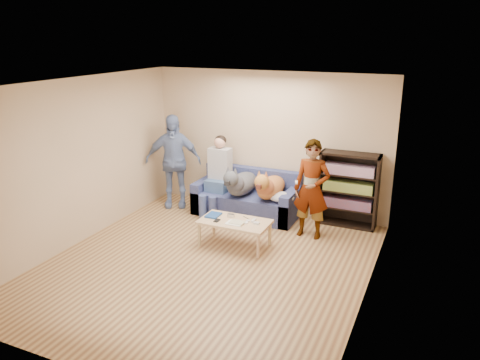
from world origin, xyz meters
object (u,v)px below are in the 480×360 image
at_px(notebook_blue, 213,215).
at_px(dog_tan, 269,187).
at_px(person_standing_right, 312,189).
at_px(person_seated, 218,172).
at_px(person_standing_left, 173,161).
at_px(sofa, 247,199).
at_px(dog_gray, 240,183).
at_px(camera_silver, 231,216).
at_px(bookshelf, 349,188).
at_px(coffee_table, 235,224).

bearing_deg(notebook_blue, dog_tan, 64.66).
height_order(person_standing_right, person_seated, person_standing_right).
bearing_deg(person_standing_left, notebook_blue, -62.91).
bearing_deg(dog_tan, sofa, 161.94).
bearing_deg(dog_gray, sofa, 74.98).
xyz_separation_m(person_standing_right, dog_tan, (-0.85, 0.34, -0.17)).
relative_size(notebook_blue, sofa, 0.14).
distance_m(camera_silver, bookshelf, 2.15).
bearing_deg(person_standing_right, camera_silver, -145.05).
height_order(notebook_blue, bookshelf, bookshelf).
height_order(person_seated, coffee_table, person_seated).
distance_m(sofa, person_seated, 0.74).
bearing_deg(notebook_blue, camera_silver, 14.04).
height_order(person_standing_right, coffee_table, person_standing_right).
height_order(coffee_table, bookshelf, bookshelf).
distance_m(person_standing_right, coffee_table, 1.37).
distance_m(camera_silver, sofa, 1.25).
bearing_deg(coffee_table, person_standing_right, 40.49).
bearing_deg(person_standing_right, person_standing_left, 175.29).
xyz_separation_m(camera_silver, bookshelf, (1.57, 1.45, 0.23)).
distance_m(dog_gray, coffee_table, 1.24).
bearing_deg(sofa, coffee_table, -75.15).
height_order(camera_silver, bookshelf, bookshelf).
height_order(notebook_blue, dog_gray, dog_gray).
height_order(sofa, coffee_table, sofa).
xyz_separation_m(dog_tan, bookshelf, (1.31, 0.39, 0.04)).
height_order(sofa, person_seated, person_seated).
xyz_separation_m(person_standing_right, bookshelf, (0.46, 0.73, -0.14)).
xyz_separation_m(dog_gray, bookshelf, (1.85, 0.43, 0.03)).
bearing_deg(person_standing_right, notebook_blue, -148.44).
relative_size(person_standing_right, dog_gray, 1.29).
distance_m(person_seated, bookshelf, 2.37).
bearing_deg(coffee_table, person_seated, 126.48).
bearing_deg(dog_gray, person_seated, 171.51).
height_order(sofa, bookshelf, bookshelf).
relative_size(camera_silver, bookshelf, 0.08).
distance_m(sofa, coffee_table, 1.39).
bearing_deg(notebook_blue, person_seated, 113.11).
relative_size(notebook_blue, coffee_table, 0.24).
height_order(dog_tan, coffee_table, dog_tan).
bearing_deg(person_seated, notebook_blue, -66.89).
height_order(person_seated, bookshelf, person_seated).
bearing_deg(notebook_blue, sofa, 87.98).
bearing_deg(notebook_blue, dog_gray, 90.43).
relative_size(person_standing_right, camera_silver, 14.85).
relative_size(person_standing_left, bookshelf, 1.38).
xyz_separation_m(dog_gray, dog_tan, (0.54, 0.04, -0.01)).
xyz_separation_m(person_standing_left, bookshelf, (3.26, 0.41, -0.22)).
distance_m(person_standing_left, dog_tan, 1.97).
bearing_deg(dog_tan, bookshelf, 16.70).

